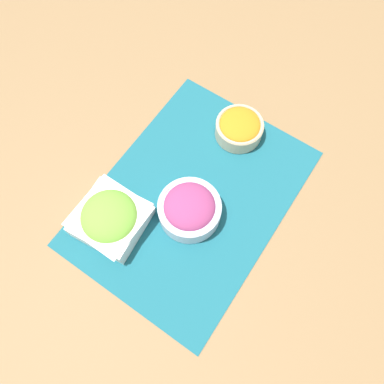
% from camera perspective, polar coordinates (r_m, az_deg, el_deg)
% --- Properties ---
extents(ground_plane, '(3.00, 3.00, 0.00)m').
position_cam_1_polar(ground_plane, '(0.91, 0.00, -0.81)').
color(ground_plane, olive).
extents(placemat, '(0.57, 0.42, 0.00)m').
position_cam_1_polar(placemat, '(0.91, 0.00, -0.77)').
color(placemat, '#195B6B').
rests_on(placemat, ground_plane).
extents(onion_bowl, '(0.15, 0.15, 0.08)m').
position_cam_1_polar(onion_bowl, '(0.85, -0.37, -2.56)').
color(onion_bowl, silver).
rests_on(onion_bowl, placemat).
extents(carrot_bowl, '(0.12, 0.12, 0.06)m').
position_cam_1_polar(carrot_bowl, '(0.96, 7.38, 9.66)').
color(carrot_bowl, '#C6B28E').
rests_on(carrot_bowl, placemat).
extents(lettuce_bowl, '(0.16, 0.16, 0.08)m').
position_cam_1_polar(lettuce_bowl, '(0.86, -12.33, -3.92)').
color(lettuce_bowl, white).
rests_on(lettuce_bowl, placemat).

